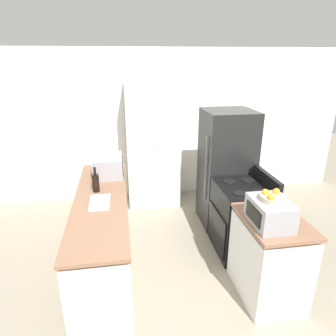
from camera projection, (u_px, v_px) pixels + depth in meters
wall_back at (155, 126)px, 5.29m from camera, size 7.00×0.06×2.60m
counter_left at (104, 234)px, 3.61m from camera, size 0.60×2.35×0.92m
counter_right at (268, 258)px, 3.16m from camera, size 0.60×0.82×0.92m
pantry_cabinet at (153, 146)px, 5.05m from camera, size 0.87×0.61×2.07m
stove at (241, 218)px, 3.90m from camera, size 0.66×0.74×1.08m
refrigerator at (226, 169)px, 4.47m from camera, size 0.73×0.70×1.75m
microwave at (108, 166)px, 4.07m from camera, size 0.39×0.50×0.27m
wine_bottle at (96, 182)px, 3.57m from camera, size 0.08×0.08×0.31m
toaster_oven at (270, 213)px, 2.86m from camera, size 0.34×0.44×0.26m
fruit_bowl at (273, 197)px, 2.81m from camera, size 0.25×0.25×0.10m
cutting_board at (100, 202)px, 3.32m from camera, size 0.22×0.37×0.02m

